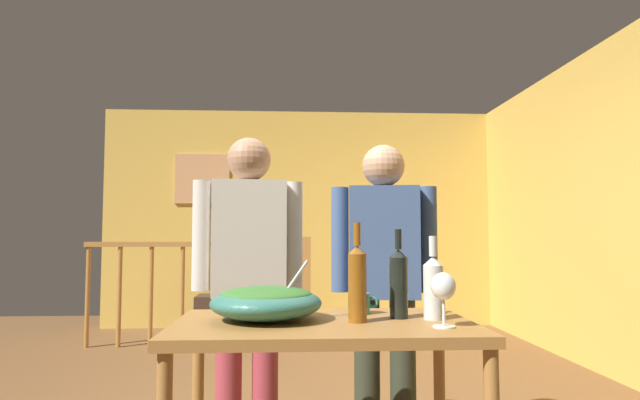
{
  "coord_description": "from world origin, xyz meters",
  "views": [
    {
      "loc": [
        -0.12,
        -3.21,
        1.11
      ],
      "look_at": [
        0.0,
        -0.84,
        1.27
      ],
      "focal_mm": 29.72,
      "sensor_mm": 36.0,
      "label": 1
    }
  ],
  "objects_px": {
    "stair_railing": "(233,282)",
    "serving_table": "(325,346)",
    "salad_bowl": "(266,301)",
    "wine_bottle_clear": "(433,286)",
    "framed_picture": "(202,179)",
    "wine_glass": "(443,288)",
    "wine_bottle_amber": "(357,282)",
    "tv_console": "(236,313)",
    "mug_teal": "(360,303)",
    "person_standing_right": "(384,273)",
    "person_standing_left": "(248,269)",
    "flat_screen_tv": "(236,275)",
    "wine_bottle_dark": "(399,282)"
  },
  "relations": [
    {
      "from": "wine_bottle_amber",
      "to": "flat_screen_tv",
      "type": "bearing_deg",
      "value": 101.95
    },
    {
      "from": "stair_railing",
      "to": "salad_bowl",
      "type": "xyz_separation_m",
      "value": [
        0.5,
        -3.38,
        0.22
      ]
    },
    {
      "from": "salad_bowl",
      "to": "wine_bottle_clear",
      "type": "xyz_separation_m",
      "value": [
        0.65,
        -0.02,
        0.06
      ]
    },
    {
      "from": "flat_screen_tv",
      "to": "wine_bottle_dark",
      "type": "xyz_separation_m",
      "value": [
        1.07,
        -4.12,
        0.27
      ]
    },
    {
      "from": "mug_teal",
      "to": "person_standing_right",
      "type": "height_order",
      "value": "person_standing_right"
    },
    {
      "from": "salad_bowl",
      "to": "mug_teal",
      "type": "relative_size",
      "value": 3.6
    },
    {
      "from": "wine_bottle_amber",
      "to": "tv_console",
      "type": "bearing_deg",
      "value": 101.86
    },
    {
      "from": "salad_bowl",
      "to": "wine_bottle_amber",
      "type": "relative_size",
      "value": 1.15
    },
    {
      "from": "salad_bowl",
      "to": "stair_railing",
      "type": "bearing_deg",
      "value": 98.36
    },
    {
      "from": "tv_console",
      "to": "mug_teal",
      "type": "height_order",
      "value": "mug_teal"
    },
    {
      "from": "serving_table",
      "to": "wine_bottle_clear",
      "type": "bearing_deg",
      "value": 2.79
    },
    {
      "from": "framed_picture",
      "to": "wine_bottle_amber",
      "type": "xyz_separation_m",
      "value": [
        1.35,
        -4.53,
        -0.87
      ]
    },
    {
      "from": "framed_picture",
      "to": "wine_bottle_clear",
      "type": "height_order",
      "value": "framed_picture"
    },
    {
      "from": "tv_console",
      "to": "mug_teal",
      "type": "distance_m",
      "value": 4.18
    },
    {
      "from": "stair_railing",
      "to": "flat_screen_tv",
      "type": "bearing_deg",
      "value": 93.41
    },
    {
      "from": "person_standing_left",
      "to": "person_standing_right",
      "type": "distance_m",
      "value": 0.69
    },
    {
      "from": "mug_teal",
      "to": "person_standing_left",
      "type": "xyz_separation_m",
      "value": [
        -0.51,
        0.47,
        0.12
      ]
    },
    {
      "from": "wine_glass",
      "to": "wine_bottle_amber",
      "type": "relative_size",
      "value": 0.52
    },
    {
      "from": "serving_table",
      "to": "tv_console",
      "type": "bearing_deg",
      "value": 100.35
    },
    {
      "from": "tv_console",
      "to": "wine_glass",
      "type": "bearing_deg",
      "value": -74.84
    },
    {
      "from": "serving_table",
      "to": "wine_bottle_amber",
      "type": "distance_m",
      "value": 0.28
    },
    {
      "from": "wine_bottle_amber",
      "to": "mug_teal",
      "type": "distance_m",
      "value": 0.24
    },
    {
      "from": "wine_bottle_clear",
      "to": "wine_bottle_amber",
      "type": "xyz_separation_m",
      "value": [
        -0.31,
        -0.05,
        0.02
      ]
    },
    {
      "from": "tv_console",
      "to": "flat_screen_tv",
      "type": "height_order",
      "value": "flat_screen_tv"
    },
    {
      "from": "stair_railing",
      "to": "serving_table",
      "type": "height_order",
      "value": "stair_railing"
    },
    {
      "from": "framed_picture",
      "to": "tv_console",
      "type": "bearing_deg",
      "value": -32.41
    },
    {
      "from": "serving_table",
      "to": "wine_bottle_dark",
      "type": "xyz_separation_m",
      "value": [
        0.3,
        0.05,
        0.24
      ]
    },
    {
      "from": "person_standing_right",
      "to": "person_standing_left",
      "type": "bearing_deg",
      "value": 7.57
    },
    {
      "from": "salad_bowl",
      "to": "wine_bottle_dark",
      "type": "bearing_deg",
      "value": 1.62
    },
    {
      "from": "wine_glass",
      "to": "person_standing_right",
      "type": "height_order",
      "value": "person_standing_right"
    },
    {
      "from": "stair_railing",
      "to": "serving_table",
      "type": "distance_m",
      "value": 3.5
    },
    {
      "from": "framed_picture",
      "to": "wine_bottle_clear",
      "type": "xyz_separation_m",
      "value": [
        1.65,
        -4.47,
        -0.9
      ]
    },
    {
      "from": "serving_table",
      "to": "wine_glass",
      "type": "bearing_deg",
      "value": -21.43
    },
    {
      "from": "framed_picture",
      "to": "tv_console",
      "type": "distance_m",
      "value": 1.69
    },
    {
      "from": "flat_screen_tv",
      "to": "person_standing_left",
      "type": "relative_size",
      "value": 0.3
    },
    {
      "from": "wine_bottle_amber",
      "to": "person_standing_left",
      "type": "bearing_deg",
      "value": 124.36
    },
    {
      "from": "wine_bottle_amber",
      "to": "wine_glass",
      "type": "bearing_deg",
      "value": -23.88
    },
    {
      "from": "framed_picture",
      "to": "tv_console",
      "type": "relative_size",
      "value": 0.74
    },
    {
      "from": "wine_bottle_clear",
      "to": "mug_teal",
      "type": "bearing_deg",
      "value": 149.44
    },
    {
      "from": "flat_screen_tv",
      "to": "serving_table",
      "type": "xyz_separation_m",
      "value": [
        0.77,
        -4.17,
        0.03
      ]
    },
    {
      "from": "wine_glass",
      "to": "salad_bowl",
      "type": "bearing_deg",
      "value": 162.48
    },
    {
      "from": "wine_bottle_clear",
      "to": "stair_railing",
      "type": "bearing_deg",
      "value": 108.7
    },
    {
      "from": "wine_glass",
      "to": "wine_bottle_amber",
      "type": "bearing_deg",
      "value": 156.12
    },
    {
      "from": "framed_picture",
      "to": "serving_table",
      "type": "bearing_deg",
      "value": -74.76
    },
    {
      "from": "tv_console",
      "to": "mug_teal",
      "type": "bearing_deg",
      "value": -77.0
    },
    {
      "from": "wine_bottle_dark",
      "to": "person_standing_left",
      "type": "distance_m",
      "value": 0.88
    },
    {
      "from": "wine_glass",
      "to": "mug_teal",
      "type": "height_order",
      "value": "wine_glass"
    },
    {
      "from": "person_standing_left",
      "to": "tv_console",
      "type": "bearing_deg",
      "value": -90.8
    },
    {
      "from": "flat_screen_tv",
      "to": "wine_glass",
      "type": "height_order",
      "value": "wine_glass"
    },
    {
      "from": "flat_screen_tv",
      "to": "serving_table",
      "type": "height_order",
      "value": "flat_screen_tv"
    }
  ]
}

